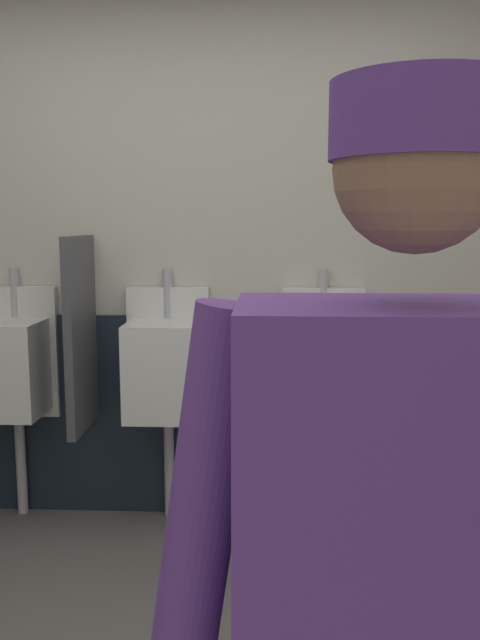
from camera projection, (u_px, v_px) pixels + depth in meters
name	position (u px, v px, depth m)	size (l,w,h in m)	color
wall_back	(209.00, 237.00, 3.24)	(4.33, 0.12, 2.78)	beige
wainscot_band_back	(208.00, 416.00, 3.30)	(3.73, 0.03, 1.01)	#19232D
urinal_left	(9.00, 367.00, 3.16)	(0.40, 0.34, 1.24)	white
urinal_middle	(165.00, 368.00, 3.12)	(0.40, 0.34, 1.24)	white
urinal_right	(324.00, 370.00, 3.09)	(0.40, 0.34, 1.24)	white
privacy_divider_panel	(81.00, 334.00, 3.05)	(0.04, 0.40, 0.90)	#4C4C51
person	(402.00, 618.00, 0.87)	(0.65, 0.60, 1.62)	#2D3342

